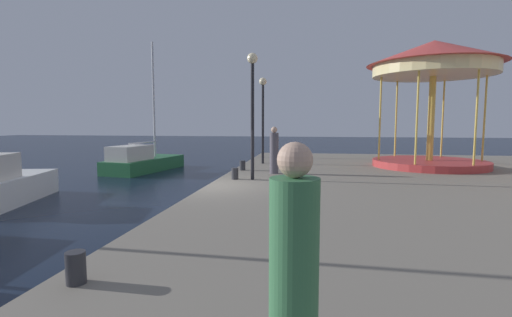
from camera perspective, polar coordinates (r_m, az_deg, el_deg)
The scene contains 11 objects.
ground_plane at distance 12.06m, azimuth -7.33°, elevation -7.74°, with size 120.00×120.00×0.00m, color black.
quay_dock at distance 12.37m, azimuth 30.34°, elevation -6.25°, with size 15.66×24.90×0.80m, color gray.
sailboat_green at distance 21.83m, azimuth -17.25°, elevation -0.38°, with size 2.84×5.66×7.44m.
carousel at distance 18.14m, azimuth 25.73°, elevation 11.89°, with size 5.63×5.63×5.49m.
lamp_post_near_edge at distance 12.71m, azimuth -0.56°, elevation 9.97°, with size 0.36×0.36×4.30m.
lamp_post_mid_promenade at distance 17.67m, azimuth 1.07°, elevation 8.32°, with size 0.36×0.36×4.08m.
bollard_center at distance 12.85m, azimuth -3.28°, elevation -2.34°, with size 0.24×0.24×0.40m, color #2D2D33.
bollard_south at distance 15.24m, azimuth -2.10°, elevation -1.08°, with size 0.24×0.24×0.40m, color #2D2D33.
bollard_north at distance 5.22m, azimuth -26.09°, elevation -14.91°, with size 0.24×0.24×0.40m, color #2D2D33.
person_far_corner at distance 2.67m, azimuth 5.84°, elevation -18.98°, with size 0.34×0.34×1.85m.
person_by_the_water at distance 14.23m, azimuth 2.81°, elevation 1.07°, with size 0.34×0.34×1.81m.
Camera 1 is at (3.30, -11.26, 2.78)m, focal length 25.88 mm.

